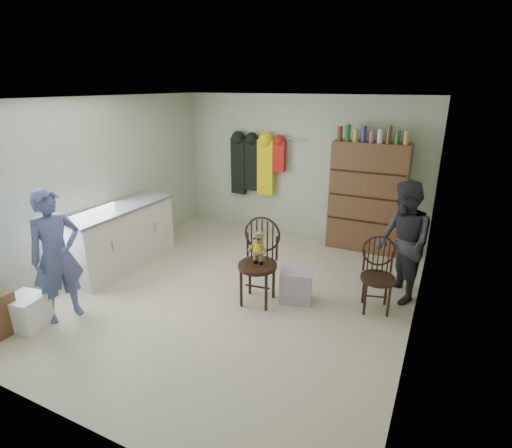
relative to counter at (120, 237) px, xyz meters
The scene contains 11 objects.
ground_plane 2.01m from the counter, ahead, with size 5.00×5.00×0.00m, color beige.
room_walls 2.30m from the counter, 15.25° to the left, with size 5.00×5.00×5.00m.
counter is the anchor object (origin of this frame).
plastic_tub 1.77m from the counter, 83.00° to the right, with size 0.40×0.38×0.38m, color white.
chair_front 2.36m from the counter, ahead, with size 0.55×0.55×1.10m.
chair_far 3.76m from the counter, ahead, with size 0.50×0.50×0.93m.
striped_bag 2.80m from the counter, ahead, with size 0.40×0.31×0.42m, color #E5727F.
person_left 1.49m from the counter, 73.04° to the right, with size 0.58×0.38×1.58m, color #4D558E.
person_right 4.05m from the counter, 11.71° to the left, with size 0.76×0.59×1.56m, color #2D2B33.
dresser 3.96m from the counter, 35.69° to the left, with size 1.20×0.39×2.07m.
coat_rack 2.74m from the counter, 64.76° to the left, with size 1.42×0.12×1.09m.
Camera 1 is at (2.38, -4.16, 2.65)m, focal length 28.00 mm.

